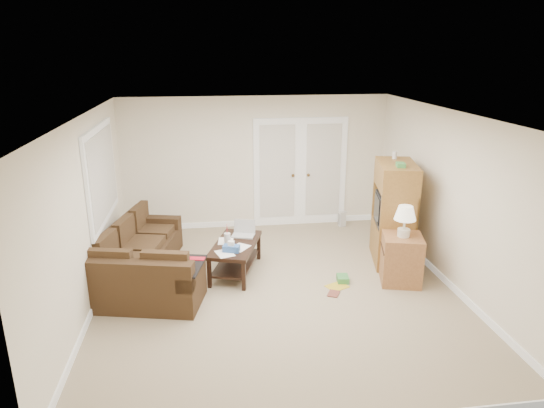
{
  "coord_description": "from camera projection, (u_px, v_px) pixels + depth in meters",
  "views": [
    {
      "loc": [
        -0.93,
        -6.18,
        3.3
      ],
      "look_at": [
        0.01,
        0.63,
        1.1
      ],
      "focal_mm": 32.0,
      "sensor_mm": 36.0,
      "label": 1
    }
  ],
  "objects": [
    {
      "name": "wall_front",
      "position": [
        327.0,
        310.0,
        3.99
      ],
      "size": [
        5.0,
        0.02,
        2.5
      ],
      "primitive_type": "cube",
      "color": "white",
      "rests_on": "floor"
    },
    {
      "name": "tv_armoire",
      "position": [
        393.0,
        213.0,
        7.71
      ],
      "size": [
        0.76,
        1.11,
        1.75
      ],
      "rotation": [
        0.0,
        0.0,
        -0.21
      ],
      "color": "olive",
      "rests_on": "floor"
    },
    {
      "name": "floor",
      "position": [
        277.0,
        290.0,
        6.96
      ],
      "size": [
        5.5,
        5.5,
        0.0
      ],
      "primitive_type": "plane",
      "color": "tan",
      "rests_on": "ground"
    },
    {
      "name": "sectional_sofa",
      "position": [
        140.0,
        265.0,
        7.08
      ],
      "size": [
        1.75,
        2.72,
        0.75
      ],
      "rotation": [
        0.0,
        0.0,
        -0.23
      ],
      "color": "#3B2816",
      "rests_on": "floor"
    },
    {
      "name": "baseboards",
      "position": [
        277.0,
        287.0,
        6.95
      ],
      "size": [
        5.0,
        5.5,
        0.1
      ],
      "primitive_type": null,
      "color": "white",
      "rests_on": "floor"
    },
    {
      "name": "space_heater",
      "position": [
        342.0,
        219.0,
        9.44
      ],
      "size": [
        0.14,
        0.13,
        0.3
      ],
      "primitive_type": "cube",
      "rotation": [
        0.0,
        0.0,
        0.25
      ],
      "color": "silver",
      "rests_on": "floor"
    },
    {
      "name": "wall_left",
      "position": [
        86.0,
        216.0,
        6.25
      ],
      "size": [
        0.02,
        5.5,
        2.5
      ],
      "primitive_type": "cube",
      "color": "white",
      "rests_on": "floor"
    },
    {
      "name": "floor_greenbox",
      "position": [
        343.0,
        279.0,
        7.21
      ],
      "size": [
        0.19,
        0.24,
        0.09
      ],
      "primitive_type": "cube",
      "rotation": [
        0.0,
        0.0,
        -0.13
      ],
      "color": "#3E8A40",
      "rests_on": "floor"
    },
    {
      "name": "wall_right",
      "position": [
        451.0,
        200.0,
        6.91
      ],
      "size": [
        0.02,
        5.5,
        2.5
      ],
      "primitive_type": "cube",
      "color": "white",
      "rests_on": "floor"
    },
    {
      "name": "wall_back",
      "position": [
        256.0,
        163.0,
        9.18
      ],
      "size": [
        5.0,
        0.02,
        2.5
      ],
      "primitive_type": "cube",
      "color": "white",
      "rests_on": "floor"
    },
    {
      "name": "french_doors",
      "position": [
        300.0,
        173.0,
        9.32
      ],
      "size": [
        1.8,
        0.05,
        2.13
      ],
      "color": "white",
      "rests_on": "floor"
    },
    {
      "name": "floor_magazine",
      "position": [
        337.0,
        286.0,
        7.06
      ],
      "size": [
        0.37,
        0.34,
        0.01
      ],
      "primitive_type": "cube",
      "rotation": [
        0.0,
        0.0,
        0.44
      ],
      "color": "gold",
      "rests_on": "floor"
    },
    {
      "name": "coffee_table",
      "position": [
        236.0,
        256.0,
        7.45
      ],
      "size": [
        0.93,
        1.32,
        0.81
      ],
      "rotation": [
        0.0,
        0.0,
        -0.31
      ],
      "color": "black",
      "rests_on": "floor"
    },
    {
      "name": "side_cabinet",
      "position": [
        402.0,
        255.0,
        7.09
      ],
      "size": [
        0.68,
        0.68,
        1.18
      ],
      "rotation": [
        0.0,
        0.0,
        -0.26
      ],
      "color": "#986237",
      "rests_on": "floor"
    },
    {
      "name": "floor_book",
      "position": [
        328.0,
        293.0,
        6.86
      ],
      "size": [
        0.23,
        0.25,
        0.02
      ],
      "primitive_type": "imported",
      "rotation": [
        0.0,
        0.0,
        -0.48
      ],
      "color": "brown",
      "rests_on": "floor"
    },
    {
      "name": "ceiling",
      "position": [
        278.0,
        115.0,
        6.2
      ],
      "size": [
        5.0,
        5.5,
        0.02
      ],
      "primitive_type": "cube",
      "color": "white",
      "rests_on": "wall_back"
    },
    {
      "name": "window_left",
      "position": [
        102.0,
        174.0,
        7.11
      ],
      "size": [
        0.05,
        1.92,
        1.42
      ],
      "color": "white",
      "rests_on": "wall_left"
    }
  ]
}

